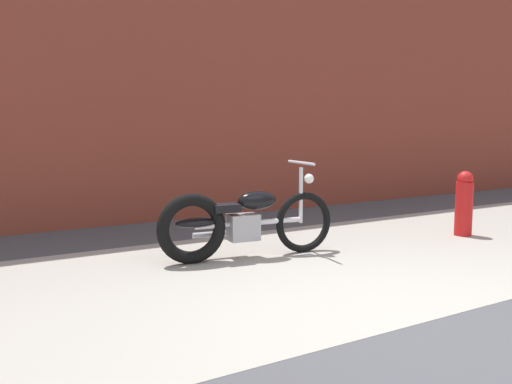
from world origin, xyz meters
TOP-DOWN VIEW (x-y plane):
  - ground_plane at (0.00, 0.00)m, footprint 80.00×80.00m
  - sidewalk_slab at (0.00, 1.75)m, footprint 36.00×3.50m
  - brick_building_wall at (0.00, 5.20)m, footprint 36.00×0.50m
  - motorcycle_black at (-0.20, 2.34)m, footprint 2.00×0.63m
  - fire_hydrant at (2.93, 1.92)m, footprint 0.22×0.22m

SIDE VIEW (x-z plane):
  - ground_plane at x=0.00m, z-range 0.00..0.00m
  - sidewalk_slab at x=0.00m, z-range 0.00..0.01m
  - motorcycle_black at x=-0.20m, z-range -0.12..0.91m
  - fire_hydrant at x=2.93m, z-range 0.00..0.84m
  - brick_building_wall at x=0.00m, z-range 0.00..4.60m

